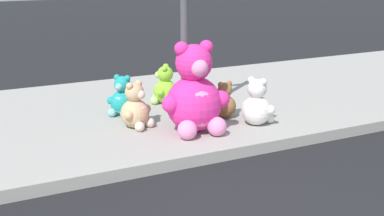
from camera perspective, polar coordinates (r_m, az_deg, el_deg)
name	(u,v)px	position (r m, az deg, el deg)	size (l,w,h in m)	color
sidewalk	(102,118)	(8.15, -9.61, -1.09)	(28.00, 4.40, 0.15)	#9E9B93
sign_pole	(184,0)	(7.44, -0.83, 11.45)	(0.56, 0.11, 3.20)	#4C4C51
plush_pink_large	(195,96)	(7.07, 0.31, 1.27)	(0.94, 0.84, 1.22)	#F22D93
plush_lime	(164,88)	(8.54, -3.00, 2.17)	(0.45, 0.44, 0.63)	#8CD133
plush_brown	(224,103)	(7.79, 3.45, 0.55)	(0.42, 0.37, 0.54)	olive
plush_tan	(136,109)	(7.33, -6.01, -0.14)	(0.46, 0.47, 0.65)	tan
plush_teal	(122,99)	(7.94, -7.47, 0.94)	(0.44, 0.43, 0.61)	teal
plush_white	(257,106)	(7.49, 6.99, 0.26)	(0.49, 0.49, 0.68)	white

